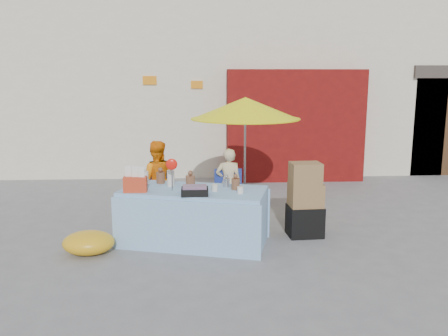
{
  "coord_description": "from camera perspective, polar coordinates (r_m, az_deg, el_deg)",
  "views": [
    {
      "loc": [
        -0.06,
        -6.83,
        2.44
      ],
      "look_at": [
        0.34,
        0.6,
        1.0
      ],
      "focal_mm": 38.0,
      "sensor_mm": 36.0,
      "label": 1
    }
  ],
  "objects": [
    {
      "name": "chair_left",
      "position": [
        8.25,
        -8.13,
        -4.51
      ],
      "size": [
        0.49,
        0.48,
        0.85
      ],
      "rotation": [
        0.0,
        0.0,
        0.02
      ],
      "color": "navy",
      "rests_on": "ground"
    },
    {
      "name": "chair_right",
      "position": [
        8.23,
        0.59,
        -4.43
      ],
      "size": [
        0.49,
        0.48,
        0.85
      ],
      "rotation": [
        0.0,
        0.0,
        0.02
      ],
      "color": "navy",
      "rests_on": "ground"
    },
    {
      "name": "market_table",
      "position": [
        7.04,
        -3.71,
        -5.72
      ],
      "size": [
        2.32,
        1.52,
        1.29
      ],
      "rotation": [
        0.0,
        0.0,
        -0.26
      ],
      "color": "#97C6F3",
      "rests_on": "ground"
    },
    {
      "name": "tarp_bundle",
      "position": [
        6.95,
        -15.98,
        -8.63
      ],
      "size": [
        0.8,
        0.68,
        0.32
      ],
      "primitive_type": "ellipsoid",
      "rotation": [
        0.0,
        0.0,
        -0.15
      ],
      "color": "gold",
      "rests_on": "ground"
    },
    {
      "name": "umbrella",
      "position": [
        8.26,
        2.59,
        7.14
      ],
      "size": [
        1.9,
        1.9,
        2.09
      ],
      "color": "gray",
      "rests_on": "ground"
    },
    {
      "name": "ground",
      "position": [
        7.25,
        -2.43,
        -8.72
      ],
      "size": [
        80.0,
        80.0,
        0.0
      ],
      "primitive_type": "plane",
      "color": "slate",
      "rests_on": "ground"
    },
    {
      "name": "box_stack",
      "position": [
        7.42,
        9.74,
        -4.1
      ],
      "size": [
        0.55,
        0.46,
        1.16
      ],
      "rotation": [
        0.0,
        0.0,
        0.07
      ],
      "color": "black",
      "rests_on": "ground"
    },
    {
      "name": "vendor_orange",
      "position": [
        8.28,
        -8.13,
        -1.41
      ],
      "size": [
        0.67,
        0.53,
        1.36
      ],
      "primitive_type": "imported",
      "rotation": [
        0.0,
        0.0,
        3.16
      ],
      "color": "orange",
      "rests_on": "ground"
    },
    {
      "name": "vendor_beige",
      "position": [
        8.28,
        0.54,
        -1.81
      ],
      "size": [
        0.45,
        0.3,
        1.22
      ],
      "primitive_type": "imported",
      "rotation": [
        0.0,
        0.0,
        3.16
      ],
      "color": "beige",
      "rests_on": "ground"
    },
    {
      "name": "backdrop",
      "position": [
        14.37,
        -0.75,
        13.61
      ],
      "size": [
        14.0,
        8.0,
        7.8
      ],
      "color": "silver",
      "rests_on": "ground"
    }
  ]
}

